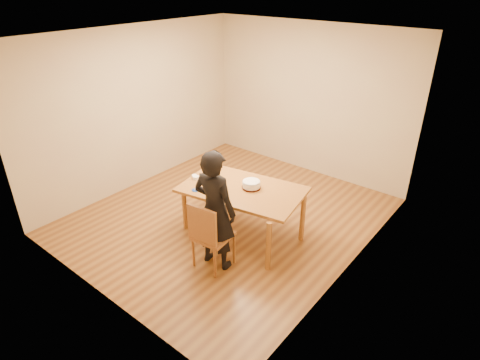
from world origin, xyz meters
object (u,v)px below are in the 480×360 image
Objects in this scene: dining_chair at (213,236)px; cake at (251,184)px; dining_table at (242,190)px; person at (215,210)px; cake_plate at (251,187)px.

cake is at bearing 87.82° from dining_chair.
dining_table reaches higher than dining_chair.
dining_table is 0.84m from dining_chair.
dining_chair is 0.36m from person.
cake reaches higher than cake_plate.
person reaches higher than cake_plate.
cake is at bearing -91.91° from person.
dining_table is 1.04× the size of person.
person is at bearing -88.59° from dining_table.
dining_chair is (0.15, -0.78, -0.28)m from dining_table.
cake_plate is at bearing 0.00° from cake.
dining_chair is 0.27× the size of person.
dining_chair is at bearing -89.25° from dining_table.
cake_plate is 0.82m from person.
cake is at bearing 32.94° from dining_table.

